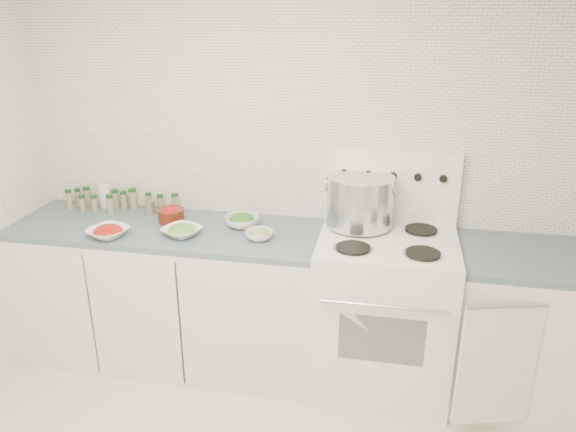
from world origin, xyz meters
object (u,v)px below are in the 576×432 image
object	(u,v)px
stock_pot	(360,199)
stove	(384,308)
bowl_snowpea	(182,231)
bowl_tomato	(108,232)

from	to	relation	value
stock_pot	stove	bearing A→B (deg)	-41.56
bowl_snowpea	stock_pot	bearing A→B (deg)	14.57
bowl_snowpea	bowl_tomato	bearing A→B (deg)	-166.75
bowl_tomato	stove	bearing A→B (deg)	7.18
stove	bowl_snowpea	distance (m)	1.24
stove	bowl_snowpea	xyz separation A→B (m)	(-1.16, -0.10, 0.43)
bowl_tomato	bowl_snowpea	xyz separation A→B (m)	(0.41, 0.10, -0.00)
stock_pot	bowl_snowpea	bearing A→B (deg)	-165.43
stock_pot	bowl_snowpea	distance (m)	1.03
bowl_tomato	bowl_snowpea	bearing A→B (deg)	13.25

